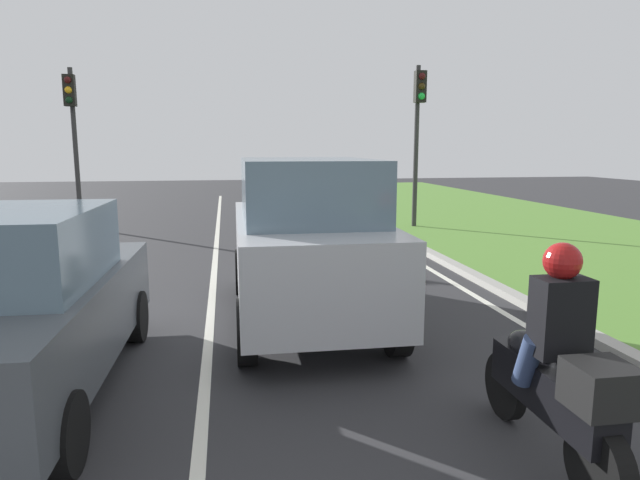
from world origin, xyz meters
TOP-DOWN VIEW (x-y plane):
  - ground_plane at (0.00, 14.00)m, footprint 60.00×60.00m
  - lane_line_center at (-0.70, 14.00)m, footprint 0.12×32.00m
  - lane_line_right_edge at (3.60, 14.00)m, footprint 0.12×32.00m
  - grass_verge_right at (8.50, 14.00)m, footprint 9.00×48.00m
  - curb_right at (4.10, 14.00)m, footprint 0.24×48.00m
  - car_suv_ahead at (0.65, 9.07)m, footprint 2.02×4.53m
  - car_sedan_left_lane at (-2.45, 7.13)m, footprint 1.92×4.34m
  - motorcycle at (2.01, 5.18)m, footprint 0.40×1.90m
  - rider_person at (2.01, 5.23)m, footprint 0.50×0.40m
  - traffic_light_near_right at (5.23, 17.43)m, footprint 0.32×0.50m
  - traffic_light_overhead_left at (-4.83, 19.16)m, footprint 0.32×0.50m

SIDE VIEW (x-z plane):
  - ground_plane at x=0.00m, z-range 0.00..0.00m
  - lane_line_center at x=-0.70m, z-range 0.00..0.01m
  - lane_line_right_edge at x=3.60m, z-range 0.00..0.01m
  - grass_verge_right at x=8.50m, z-range 0.00..0.06m
  - curb_right at x=4.10m, z-range 0.00..0.12m
  - motorcycle at x=2.01m, z-range 0.07..1.08m
  - car_sedan_left_lane at x=-2.45m, z-range -0.01..1.85m
  - car_suv_ahead at x=0.65m, z-range 0.03..2.31m
  - rider_person at x=2.01m, z-range 0.61..1.77m
  - traffic_light_overhead_left at x=-4.83m, z-range 0.85..5.59m
  - traffic_light_near_right at x=5.23m, z-range 0.88..5.69m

